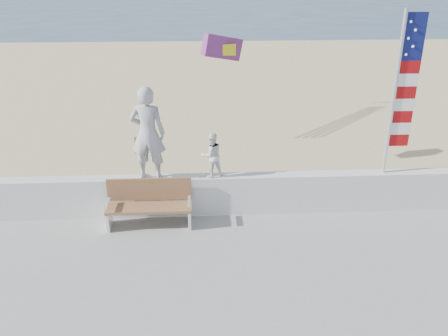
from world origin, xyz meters
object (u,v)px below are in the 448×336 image
at_px(child, 212,155).
at_px(flag, 401,88).
at_px(bench, 149,203).
at_px(adult, 148,133).

distance_m(child, flag, 4.21).
bearing_deg(child, flag, 158.69).
bearing_deg(flag, bench, -175.11).
relative_size(adult, child, 2.04).
height_order(bench, flag, flag).
bearing_deg(bench, flag, 4.89).
height_order(child, flag, flag).
bearing_deg(child, bench, -2.69).
distance_m(adult, bench, 1.48).
distance_m(bench, flag, 5.81).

